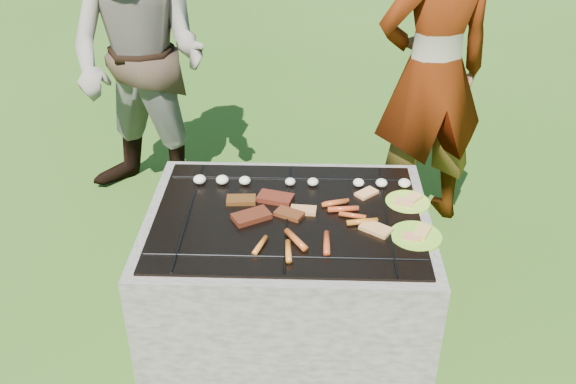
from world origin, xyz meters
name	(u,v)px	position (x,y,z in m)	size (l,w,h in m)	color
lawn	(288,315)	(0.00, 0.00, 0.00)	(60.00, 60.00, 0.00)	#244C13
fire_pit	(288,271)	(0.00, 0.00, 0.28)	(1.30, 1.00, 0.62)	#9E978C
mushrooms	(296,181)	(0.03, 0.26, 0.63)	(1.06, 0.06, 0.04)	white
pork_slabs	(263,207)	(-0.11, 0.04, 0.62)	(0.37, 0.31, 0.02)	brown
sausages	(322,228)	(0.15, -0.12, 0.62)	(0.54, 0.49, 0.03)	#CD4C21
bread_on_grate	(351,214)	(0.29, 0.00, 0.62)	(0.46, 0.43, 0.02)	tan
plate_far	(408,202)	(0.56, 0.13, 0.61)	(0.24, 0.24, 0.03)	#E8F239
plate_near	(416,236)	(0.56, -0.15, 0.61)	(0.27, 0.27, 0.03)	#CCD833
cook	(433,74)	(0.77, 0.95, 0.93)	(0.68, 0.44, 1.86)	gray
bystander	(139,61)	(-0.90, 1.12, 0.92)	(0.90, 0.70, 1.85)	gray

